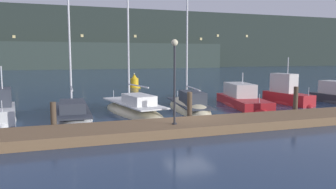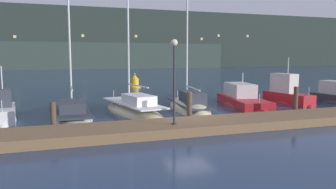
{
  "view_description": "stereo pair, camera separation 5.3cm",
  "coord_description": "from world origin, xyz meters",
  "views": [
    {
      "loc": [
        -6.9,
        -16.7,
        3.72
      ],
      "look_at": [
        0.0,
        3.68,
        1.2
      ],
      "focal_mm": 35.0,
      "sensor_mm": 36.0,
      "label": 1
    },
    {
      "loc": [
        -6.85,
        -16.72,
        3.72
      ],
      "look_at": [
        0.0,
        3.68,
        1.2
      ],
      "focal_mm": 35.0,
      "sensor_mm": 36.0,
      "label": 2
    }
  ],
  "objects": [
    {
      "name": "sailboat_berth_4",
      "position": [
        -2.25,
        4.11,
        0.16
      ],
      "size": [
        3.71,
        8.12,
        11.78
      ],
      "color": "beige",
      "rests_on": "ground"
    },
    {
      "name": "sailboat_berth_3",
      "position": [
        -6.13,
        3.62,
        0.12
      ],
      "size": [
        2.49,
        8.03,
        11.34
      ],
      "color": "white",
      "rests_on": "ground"
    },
    {
      "name": "mooring_pile_2",
      "position": [
        0.0,
        -0.07,
        0.88
      ],
      "size": [
        0.28,
        0.28,
        1.76
      ],
      "primitive_type": "cylinder",
      "color": "#4C3D2D",
      "rests_on": "ground"
    },
    {
      "name": "ground_plane",
      "position": [
        0.0,
        0.0,
        0.0
      ],
      "size": [
        400.0,
        400.0,
        0.0
      ],
      "primitive_type": "plane",
      "color": "navy"
    },
    {
      "name": "mooring_pile_1",
      "position": [
        -7.16,
        -0.07,
        0.76
      ],
      "size": [
        0.28,
        0.28,
        1.52
      ],
      "primitive_type": "cylinder",
      "color": "#4C3D2D",
      "rests_on": "ground"
    },
    {
      "name": "hillside_backdrop",
      "position": [
        -3.76,
        93.51,
        8.63
      ],
      "size": [
        240.0,
        23.0,
        18.74
      ],
      "color": "#28332D",
      "rests_on": "ground"
    },
    {
      "name": "motorboat_berth_6",
      "position": [
        6.36,
        4.86,
        0.26
      ],
      "size": [
        3.66,
        7.53,
        3.04
      ],
      "color": "red",
      "rests_on": "ground"
    },
    {
      "name": "motorboat_berth_7",
      "position": [
        10.17,
        4.52,
        0.45
      ],
      "size": [
        1.94,
        4.9,
        4.22
      ],
      "color": "red",
      "rests_on": "ground"
    },
    {
      "name": "channel_buoy",
      "position": [
        1.8,
        21.54,
        0.62
      ],
      "size": [
        1.44,
        1.44,
        1.74
      ],
      "color": "gold",
      "rests_on": "ground"
    },
    {
      "name": "mooring_pile_3",
      "position": [
        7.16,
        -0.07,
        0.92
      ],
      "size": [
        0.28,
        0.28,
        1.84
      ],
      "primitive_type": "cylinder",
      "color": "#4C3D2D",
      "rests_on": "ground"
    },
    {
      "name": "dock",
      "position": [
        0.0,
        -1.72,
        0.23
      ],
      "size": [
        36.54,
        2.8,
        0.45
      ],
      "primitive_type": "cube",
      "color": "brown",
      "rests_on": "ground"
    },
    {
      "name": "dock_lamppost",
      "position": [
        -1.62,
        -2.08,
        3.16
      ],
      "size": [
        0.32,
        0.32,
        4.07
      ],
      "color": "#2D2D33",
      "rests_on": "dock"
    },
    {
      "name": "sailboat_berth_5",
      "position": [
        1.74,
        4.23,
        0.12
      ],
      "size": [
        3.08,
        7.82,
        9.74
      ],
      "color": "beige",
      "rests_on": "ground"
    },
    {
      "name": "motorboat_berth_2",
      "position": [
        -9.95,
        4.16,
        0.36
      ],
      "size": [
        1.84,
        4.7,
        3.62
      ],
      "color": "white",
      "rests_on": "ground"
    }
  ]
}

